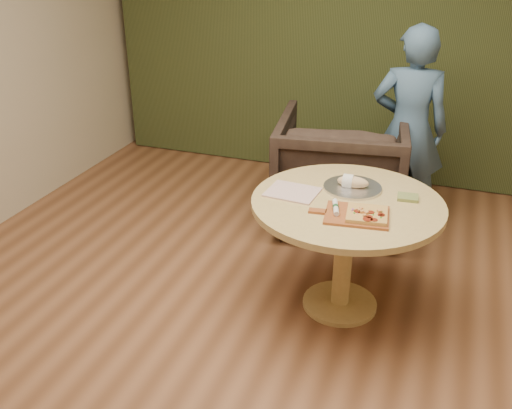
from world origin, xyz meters
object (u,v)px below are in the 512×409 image
object	(u,v)px
cutlery_roll	(336,207)
bread_roll	(351,182)
flatbread_pizza	(367,214)
pedestal_table	(346,222)
armchair	(340,166)
pizza_paddle	(355,215)
serving_tray	(352,187)
person_standing	(408,130)

from	to	relation	value
cutlery_roll	bread_roll	distance (m)	0.35
flatbread_pizza	pedestal_table	bearing A→B (deg)	127.27
armchair	pizza_paddle	bearing A→B (deg)	96.54
pizza_paddle	bread_roll	world-z (taller)	bread_roll
cutlery_roll	bread_roll	xyz separation A→B (m)	(0.02, 0.35, 0.01)
flatbread_pizza	cutlery_roll	size ratio (longest dim) A/B	1.25
flatbread_pizza	serving_tray	size ratio (longest dim) A/B	0.69
pizza_paddle	flatbread_pizza	size ratio (longest dim) A/B	1.88
pedestal_table	armchair	xyz separation A→B (m)	(-0.27, 1.13, -0.11)
serving_tray	flatbread_pizza	bearing A→B (deg)	-67.58
person_standing	pizza_paddle	bearing A→B (deg)	81.38
pedestal_table	pizza_paddle	world-z (taller)	pizza_paddle
flatbread_pizza	bread_roll	world-z (taller)	bread_roll
flatbread_pizza	bread_roll	distance (m)	0.40
pizza_paddle	armchair	distance (m)	1.38
pedestal_table	armchair	distance (m)	1.16
armchair	flatbread_pizza	bearing A→B (deg)	99.12
flatbread_pizza	serving_tray	bearing A→B (deg)	112.42
pedestal_table	flatbread_pizza	world-z (taller)	flatbread_pizza
serving_tray	bread_roll	distance (m)	0.04
pedestal_table	armchair	world-z (taller)	armchair
pizza_paddle	armchair	size ratio (longest dim) A/B	0.46
pedestal_table	flatbread_pizza	size ratio (longest dim) A/B	4.62
pedestal_table	bread_roll	size ratio (longest dim) A/B	5.87
pedestal_table	flatbread_pizza	bearing A→B (deg)	-52.73
pizza_paddle	person_standing	distance (m)	1.49
pedestal_table	pizza_paddle	xyz separation A→B (m)	(0.08, -0.18, 0.15)
person_standing	armchair	bearing A→B (deg)	16.84
flatbread_pizza	armchair	world-z (taller)	armchair
flatbread_pizza	cutlery_roll	bearing A→B (deg)	173.69
flatbread_pizza	person_standing	distance (m)	1.50
cutlery_roll	bread_roll	size ratio (longest dim) A/B	1.02
pizza_paddle	armchair	bearing A→B (deg)	97.81
pizza_paddle	cutlery_roll	distance (m)	0.12
flatbread_pizza	pizza_paddle	bearing A→B (deg)	175.06
pedestal_table	bread_roll	xyz separation A→B (m)	(-0.02, 0.18, 0.18)
pizza_paddle	flatbread_pizza	bearing A→B (deg)	-12.05
pedestal_table	serving_tray	distance (m)	0.23
pizza_paddle	person_standing	world-z (taller)	person_standing
serving_tray	bread_roll	bearing A→B (deg)	180.00
cutlery_roll	armchair	xyz separation A→B (m)	(-0.23, 1.30, -0.28)
flatbread_pizza	person_standing	xyz separation A→B (m)	(0.06, 1.49, 0.02)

